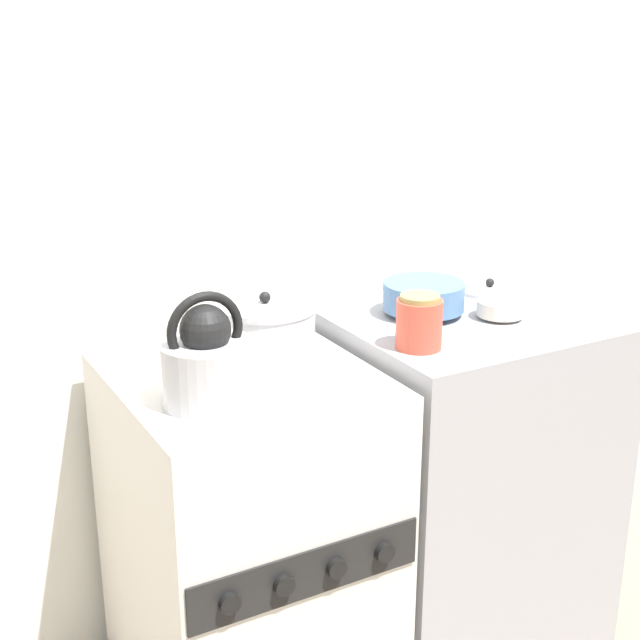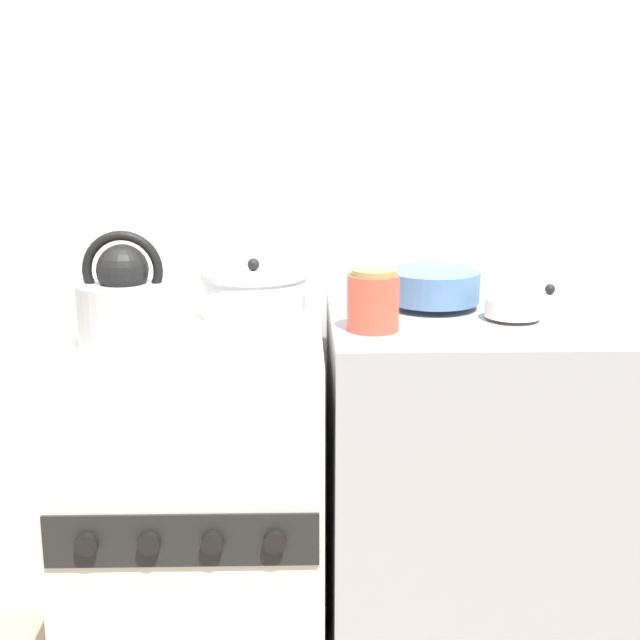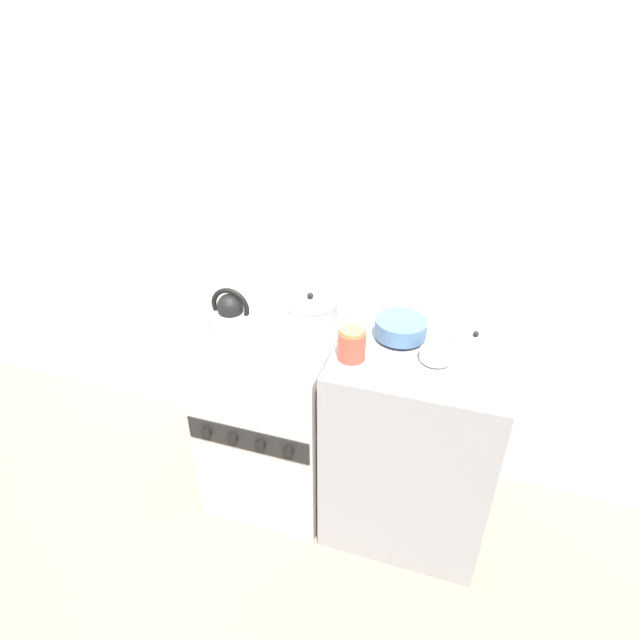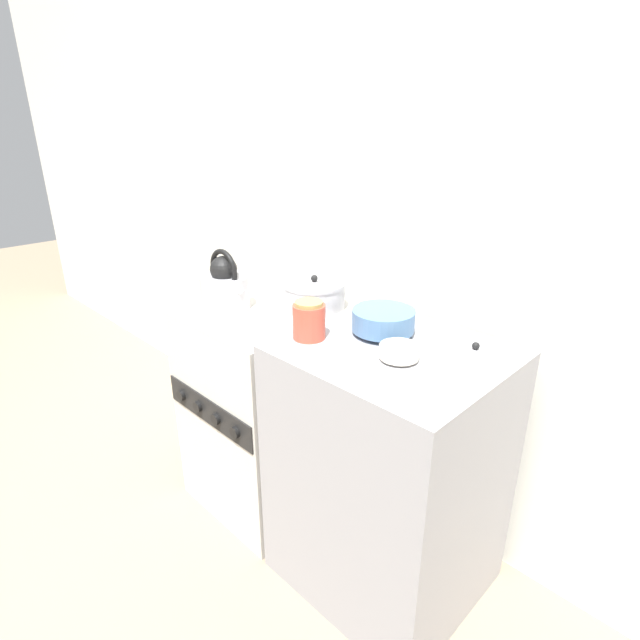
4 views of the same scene
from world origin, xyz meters
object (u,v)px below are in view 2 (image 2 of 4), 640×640
object	(u,v)px
enamel_bowl	(433,287)
storage_jar	(373,300)
stove	(200,517)
loose_pot_lid	(550,296)
cooking_pot	(254,293)
kettle	(125,303)
small_ceramic_bowl	(513,308)

from	to	relation	value
enamel_bowl	storage_jar	world-z (taller)	storage_jar
stove	loose_pot_lid	distance (m)	0.96
storage_jar	cooking_pot	bearing A→B (deg)	132.73
stove	kettle	distance (m)	0.56
kettle	loose_pot_lid	size ratio (longest dim) A/B	1.21
kettle	enamel_bowl	xyz separation A→B (m)	(0.65, 0.16, -0.00)
stove	cooking_pot	bearing A→B (deg)	47.35
stove	enamel_bowl	size ratio (longest dim) A/B	4.30
enamel_bowl	loose_pot_lid	size ratio (longest dim) A/B	1.04
kettle	storage_jar	size ratio (longest dim) A/B	1.90
kettle	storage_jar	world-z (taller)	kettle
cooking_pot	storage_jar	size ratio (longest dim) A/B	1.97
kettle	loose_pot_lid	world-z (taller)	kettle
stove	storage_jar	size ratio (longest dim) A/B	7.04
kettle	enamel_bowl	size ratio (longest dim) A/B	1.16
kettle	storage_jar	xyz separation A→B (m)	(0.50, -0.03, 0.01)
storage_jar	small_ceramic_bowl	bearing A→B (deg)	14.15
cooking_pot	small_ceramic_bowl	size ratio (longest dim) A/B	2.09
enamel_bowl	small_ceramic_bowl	world-z (taller)	enamel_bowl
small_ceramic_bowl	loose_pot_lid	size ratio (longest dim) A/B	0.60
loose_pot_lid	small_ceramic_bowl	bearing A→B (deg)	-123.54
enamel_bowl	storage_jar	size ratio (longest dim) A/B	1.64
cooking_pot	small_ceramic_bowl	bearing A→B (deg)	-19.66
cooking_pot	enamel_bowl	size ratio (longest dim) A/B	1.20
loose_pot_lid	cooking_pot	bearing A→B (deg)	-179.52
small_ceramic_bowl	kettle	bearing A→B (deg)	-176.67
stove	small_ceramic_bowl	world-z (taller)	small_ceramic_bowl
enamel_bowl	loose_pot_lid	xyz separation A→B (m)	(0.29, 0.09, -0.04)
kettle	small_ceramic_bowl	world-z (taller)	kettle
small_ceramic_bowl	storage_jar	xyz separation A→B (m)	(-0.30, -0.08, 0.04)
storage_jar	kettle	bearing A→B (deg)	176.65
stove	kettle	bearing A→B (deg)	-138.32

